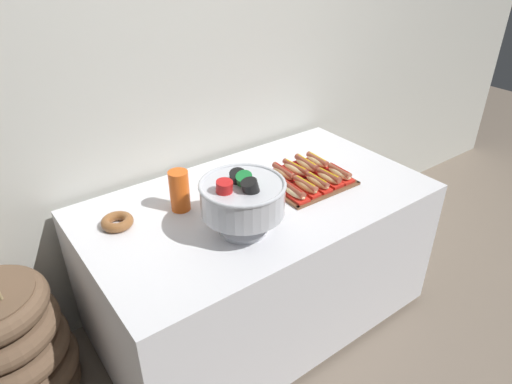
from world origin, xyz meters
TOP-DOWN VIEW (x-y plane):
  - ground_plane at (0.00, 0.00)m, footprint 10.00×10.00m
  - back_wall at (0.00, 0.55)m, footprint 6.00×0.10m
  - buffet_table at (0.00, 0.00)m, footprint 1.65×0.93m
  - floor_vase at (-1.17, 0.25)m, footprint 0.54×0.54m
  - serving_tray at (0.28, -0.02)m, footprint 0.41×0.37m
  - hot_dog_0 at (0.13, -0.10)m, footprint 0.08×0.18m
  - hot_dog_1 at (0.21, -0.10)m, footprint 0.06×0.17m
  - hot_dog_2 at (0.28, -0.10)m, footprint 0.06×0.17m
  - hot_dog_3 at (0.36, -0.10)m, footprint 0.07×0.16m
  - hot_dog_4 at (0.43, -0.10)m, footprint 0.07×0.16m
  - hot_dog_5 at (0.13, 0.07)m, footprint 0.06×0.15m
  - hot_dog_6 at (0.21, 0.07)m, footprint 0.07×0.18m
  - hot_dog_7 at (0.28, 0.07)m, footprint 0.07×0.18m
  - hot_dog_8 at (0.36, 0.06)m, footprint 0.08×0.19m
  - hot_dog_9 at (0.43, 0.06)m, footprint 0.07×0.17m
  - punch_bowl at (-0.21, -0.17)m, footprint 0.35×0.35m
  - cup_stack at (-0.34, 0.13)m, footprint 0.09×0.09m
  - donut at (-0.62, 0.18)m, footprint 0.14×0.14m

SIDE VIEW (x-z plane):
  - ground_plane at x=0.00m, z-range 0.00..0.00m
  - floor_vase at x=-1.17m, z-range -0.27..0.87m
  - buffet_table at x=0.00m, z-range 0.02..0.79m
  - serving_tray at x=0.28m, z-range 0.77..0.78m
  - donut at x=-0.62m, z-range 0.77..0.82m
  - hot_dog_0 at x=0.13m, z-range 0.78..0.84m
  - hot_dog_2 at x=0.28m, z-range 0.78..0.84m
  - hot_dog_5 at x=0.13m, z-range 0.78..0.84m
  - hot_dog_7 at x=0.28m, z-range 0.78..0.84m
  - hot_dog_9 at x=0.43m, z-range 0.78..0.84m
  - hot_dog_3 at x=0.36m, z-range 0.78..0.84m
  - hot_dog_6 at x=0.21m, z-range 0.78..0.84m
  - hot_dog_4 at x=0.43m, z-range 0.78..0.84m
  - hot_dog_1 at x=0.21m, z-range 0.78..0.84m
  - hot_dog_8 at x=0.36m, z-range 0.78..0.84m
  - cup_stack at x=-0.34m, z-range 0.77..0.96m
  - punch_bowl at x=-0.21m, z-range 0.79..1.08m
  - back_wall at x=0.00m, z-range 0.00..2.60m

